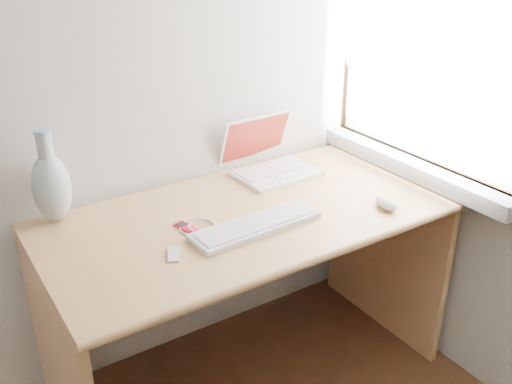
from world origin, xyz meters
TOP-DOWN VIEW (x-y plane):
  - window at (1.72, 1.30)m, footprint 0.11×0.99m
  - desk at (0.98, 1.46)m, footprint 1.43×0.71m
  - laptop at (1.25, 1.62)m, footprint 0.33×0.28m
  - external_keyboard at (0.94, 1.26)m, footprint 0.45×0.16m
  - mouse at (1.41, 1.13)m, footprint 0.09×0.12m
  - ipod at (0.75, 1.38)m, footprint 0.06×0.09m
  - cable_coil at (0.78, 1.36)m, footprint 0.12×0.12m
  - remote at (0.64, 1.25)m, footprint 0.07×0.09m
  - vase at (0.41, 1.67)m, footprint 0.12×0.12m

SIDE VIEW (x-z plane):
  - desk at x=0.98m, z-range 0.16..0.91m
  - cable_coil at x=0.78m, z-range 0.75..0.76m
  - remote at x=0.64m, z-range 0.75..0.76m
  - ipod at x=0.75m, z-range 0.75..0.76m
  - external_keyboard at x=0.94m, z-range 0.75..0.78m
  - mouse at x=1.41m, z-range 0.75..0.79m
  - laptop at x=1.25m, z-range 0.70..0.91m
  - vase at x=0.41m, z-range 0.72..1.04m
  - window at x=1.72m, z-range 0.72..1.83m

